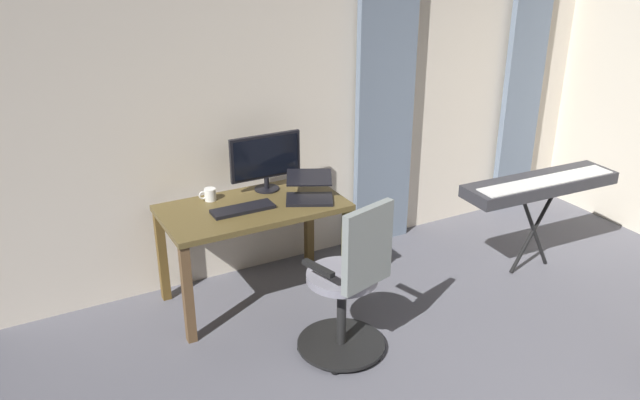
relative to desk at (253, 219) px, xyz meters
name	(u,v)px	position (x,y,z in m)	size (l,w,h in m)	color
back_room_partition	(328,88)	(-0.86, -0.48, 0.72)	(5.13, 0.10, 2.70)	beige
curtain_left_panel	(524,82)	(-2.79, -0.37, 0.58)	(0.41, 0.06, 2.41)	slate
curtain_right_panel	(385,102)	(-1.31, -0.37, 0.58)	(0.52, 0.06, 2.41)	slate
desk	(253,219)	(0.00, 0.00, 0.00)	(1.25, 0.67, 0.73)	brown
office_chair	(350,287)	(-0.24, 0.90, -0.14)	(0.56, 0.56, 1.05)	black
computer_monitor	(266,159)	(-0.20, -0.22, 0.34)	(0.53, 0.18, 0.41)	black
computer_keyboard	(243,209)	(0.09, 0.05, 0.12)	(0.43, 0.14, 0.02)	black
laptop	(309,191)	(-0.40, 0.08, 0.16)	(0.44, 0.44, 0.16)	black
mug_tea	(210,195)	(0.23, -0.22, 0.15)	(0.12, 0.08, 0.09)	white
piano_keyboard	(540,186)	(-2.06, 0.63, 0.08)	(1.27, 0.38, 0.77)	black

